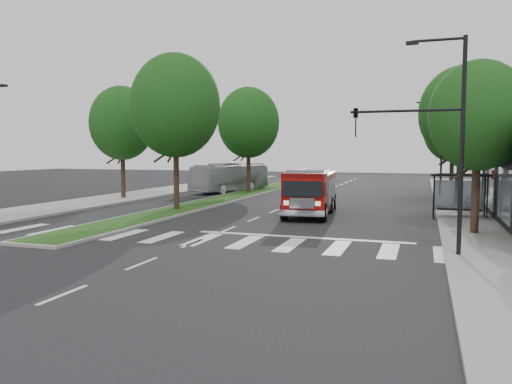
# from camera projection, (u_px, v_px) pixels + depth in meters

# --- Properties ---
(ground) EXTENTS (140.00, 140.00, 0.00)m
(ground) POSITION_uv_depth(u_px,v_px,m) (228.00, 230.00, 24.90)
(ground) COLOR black
(ground) RESTS_ON ground
(sidewalk_right) EXTENTS (5.00, 80.00, 0.15)m
(sidewalk_right) POSITION_uv_depth(u_px,v_px,m) (480.00, 214.00, 30.35)
(sidewalk_right) COLOR gray
(sidewalk_right) RESTS_ON ground
(sidewalk_left) EXTENTS (5.00, 80.00, 0.15)m
(sidewalk_left) POSITION_uv_depth(u_px,v_px,m) (103.00, 200.00, 38.97)
(sidewalk_left) COLOR gray
(sidewalk_left) RESTS_ON ground
(median) EXTENTS (3.00, 50.00, 0.15)m
(median) POSITION_uv_depth(u_px,v_px,m) (241.00, 195.00, 43.81)
(median) COLOR gray
(median) RESTS_ON ground
(bus_shelter) EXTENTS (3.20, 1.60, 2.61)m
(bus_shelter) POSITION_uv_depth(u_px,v_px,m) (460.00, 184.00, 28.85)
(bus_shelter) COLOR black
(bus_shelter) RESTS_ON ground
(tree_right_near) EXTENTS (4.40, 4.40, 8.05)m
(tree_right_near) POSITION_uv_depth(u_px,v_px,m) (478.00, 116.00, 22.67)
(tree_right_near) COLOR black
(tree_right_near) RESTS_ON ground
(tree_right_mid) EXTENTS (5.60, 5.60, 9.72)m
(tree_right_mid) POSITION_uv_depth(u_px,v_px,m) (461.00, 113.00, 33.92)
(tree_right_mid) COLOR black
(tree_right_mid) RESTS_ON ground
(tree_right_far) EXTENTS (5.00, 5.00, 8.73)m
(tree_right_far) POSITION_uv_depth(u_px,v_px,m) (453.00, 129.00, 43.41)
(tree_right_far) COLOR black
(tree_right_far) RESTS_ON ground
(tree_median_near) EXTENTS (5.80, 5.80, 10.16)m
(tree_median_near) POSITION_uv_depth(u_px,v_px,m) (175.00, 106.00, 31.93)
(tree_median_near) COLOR black
(tree_median_near) RESTS_ON ground
(tree_median_far) EXTENTS (5.60, 5.60, 9.72)m
(tree_median_far) POSITION_uv_depth(u_px,v_px,m) (248.00, 123.00, 45.17)
(tree_median_far) COLOR black
(tree_median_far) RESTS_ON ground
(tree_left_mid) EXTENTS (5.20, 5.20, 9.16)m
(tree_left_mid) POSITION_uv_depth(u_px,v_px,m) (122.00, 123.00, 40.20)
(tree_left_mid) COLOR black
(tree_left_mid) RESTS_ON ground
(streetlight_right_near) EXTENTS (4.08, 0.22, 8.00)m
(streetlight_right_near) POSITION_uv_depth(u_px,v_px,m) (436.00, 130.00, 18.15)
(streetlight_right_near) COLOR black
(streetlight_right_near) RESTS_ON ground
(streetlight_right_far) EXTENTS (2.11, 0.20, 8.00)m
(streetlight_right_far) POSITION_uv_depth(u_px,v_px,m) (440.00, 144.00, 40.12)
(streetlight_right_far) COLOR black
(streetlight_right_far) RESTS_ON ground
(fire_engine) EXTENTS (3.19, 8.43, 2.86)m
(fire_engine) POSITION_uv_depth(u_px,v_px,m) (311.00, 192.00, 30.78)
(fire_engine) COLOR #5A0604
(fire_engine) RESTS_ON ground
(city_bus) EXTENTS (4.82, 10.22, 2.77)m
(city_bus) POSITION_uv_depth(u_px,v_px,m) (231.00, 177.00, 48.15)
(city_bus) COLOR #AEADB2
(city_bus) RESTS_ON ground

